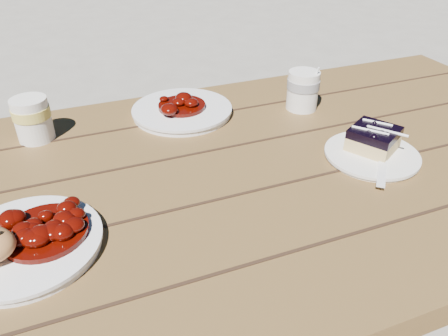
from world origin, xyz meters
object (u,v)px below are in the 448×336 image
object	(u,v)px
second_plate	(182,111)
main_plate	(26,246)
picnic_table	(149,255)
blueberry_cake	(374,138)
coffee_cup	(303,90)
second_cup	(33,119)
dessert_plate	(372,155)

from	to	relation	value
second_plate	main_plate	bearing A→B (deg)	-134.57
picnic_table	main_plate	world-z (taller)	main_plate
blueberry_cake	coffee_cup	bearing A→B (deg)	65.35
picnic_table	second_cup	bearing A→B (deg)	121.89
picnic_table	coffee_cup	bearing A→B (deg)	23.55
blueberry_cake	main_plate	bearing A→B (deg)	153.24
coffee_cup	second_cup	size ratio (longest dim) A/B	1.00
blueberry_cake	second_cup	world-z (taller)	second_cup
second_plate	second_cup	distance (m)	0.33
second_plate	picnic_table	bearing A→B (deg)	-121.01
blueberry_cake	coffee_cup	world-z (taller)	coffee_cup
dessert_plate	blueberry_cake	xyz separation A→B (m)	(0.01, 0.02, 0.03)
blueberry_cake	picnic_table	bearing A→B (deg)	143.69
coffee_cup	second_cup	xyz separation A→B (m)	(-0.60, 0.07, 0.00)
coffee_cup	picnic_table	bearing A→B (deg)	-156.45
dessert_plate	second_plate	xyz separation A→B (m)	(-0.29, 0.33, 0.00)
coffee_cup	second_plate	world-z (taller)	coffee_cup
second_plate	dessert_plate	bearing A→B (deg)	-48.02
main_plate	coffee_cup	size ratio (longest dim) A/B	2.37
coffee_cup	second_plate	xyz separation A→B (m)	(-0.28, 0.07, -0.04)
main_plate	dessert_plate	bearing A→B (deg)	2.53
main_plate	blueberry_cake	size ratio (longest dim) A/B	1.88
picnic_table	dessert_plate	size ratio (longest dim) A/B	11.14
dessert_plate	second_cup	xyz separation A→B (m)	(-0.62, 0.33, 0.04)
blueberry_cake	second_cup	xyz separation A→B (m)	(-0.63, 0.31, 0.01)
main_plate	second_cup	bearing A→B (deg)	85.77
coffee_cup	second_cup	distance (m)	0.61
main_plate	second_plate	distance (m)	0.50
second_cup	main_plate	bearing A→B (deg)	-94.23
second_plate	second_cup	size ratio (longest dim) A/B	2.48
dessert_plate	coffee_cup	bearing A→B (deg)	93.31
coffee_cup	second_plate	bearing A→B (deg)	165.20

